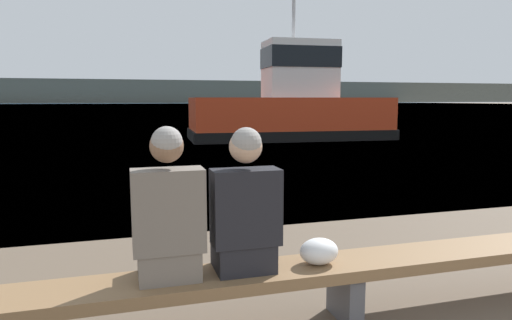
{
  "coord_description": "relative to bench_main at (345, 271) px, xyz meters",
  "views": [
    {
      "loc": [
        -1.73,
        0.52,
        1.63
      ],
      "look_at": [
        -0.0,
        6.43,
        0.8
      ],
      "focal_mm": 32.0,
      "sensor_mm": 36.0,
      "label": 1
    }
  ],
  "objects": [
    {
      "name": "water_surface",
      "position": [
        0.19,
        122.52,
        -0.37
      ],
      "size": [
        240.0,
        240.0,
        0.0
      ],
      "primitive_type": "plane",
      "color": "#426B8E",
      "rests_on": "ground"
    },
    {
      "name": "person_right",
      "position": [
        -0.77,
        -0.0,
        0.52
      ],
      "size": [
        0.46,
        0.37,
        1.0
      ],
      "color": "black",
      "rests_on": "bench_main"
    },
    {
      "name": "bench_main",
      "position": [
        0.0,
        0.0,
        0.0
      ],
      "size": [
        6.28,
        0.45,
        0.45
      ],
      "color": "brown",
      "rests_on": "ground"
    },
    {
      "name": "person_left",
      "position": [
        -1.28,
        -0.0,
        0.52
      ],
      "size": [
        0.46,
        0.36,
        1.01
      ],
      "color": "#70665B",
      "rests_on": "bench_main"
    },
    {
      "name": "shopping_bag",
      "position": [
        -0.22,
        -0.01,
        0.18
      ],
      "size": [
        0.28,
        0.22,
        0.19
      ],
      "color": "white",
      "rests_on": "bench_main"
    },
    {
      "name": "tugboat_red",
      "position": [
        5.12,
        14.61,
        0.87
      ],
      "size": [
        8.27,
        3.63,
        6.15
      ],
      "rotation": [
        0.0,
        0.0,
        1.51
      ],
      "color": "red",
      "rests_on": "water_surface"
    },
    {
      "name": "far_shoreline",
      "position": [
        0.19,
        188.23,
        4.16
      ],
      "size": [
        600.0,
        12.0,
        9.05
      ],
      "primitive_type": "cube",
      "color": "#4C4C42",
      "rests_on": "ground"
    }
  ]
}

